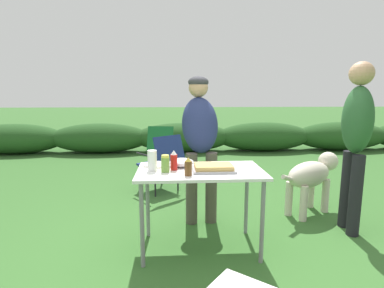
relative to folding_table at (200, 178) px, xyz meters
The scene contains 15 objects.
ground_plane 0.66m from the folding_table, ahead, with size 60.00×60.00×0.00m, color #336028.
shrub_hedge 4.70m from the folding_table, 90.00° to the left, with size 14.40×0.90×0.70m.
folding_table is the anchor object (origin of this frame).
food_tray 0.16m from the folding_table, 23.32° to the right, with size 0.37×0.26×0.06m.
plate_stack 0.44m from the folding_table, 157.68° to the left, with size 0.23×0.23×0.02m, color white.
mixing_bowl 0.24m from the folding_table, 139.89° to the left, with size 0.23×0.23×0.07m, color silver.
paper_cup_stack 0.45m from the folding_table, behind, with size 0.08×0.08×0.18m, color white.
beer_bottle 0.26m from the folding_table, 121.41° to the right, with size 0.06×0.06×0.15m.
relish_jar 0.34m from the folding_table, 168.56° to the right, with size 0.07×0.07×0.15m.
ketchup_bottle 0.28m from the folding_table, behind, with size 0.06×0.06×0.18m.
standing_person_in_gray_fleece 0.74m from the folding_table, 85.14° to the left, with size 0.43×0.52×1.59m.
standing_person_in_olive_jacket 1.62m from the folding_table, ahead, with size 0.31×0.40×1.70m.
dog 1.60m from the folding_table, 28.78° to the left, with size 0.94×0.66×0.69m.
camp_chair_green_behind_table 2.91m from the folding_table, 98.67° to the left, with size 0.57×0.67×0.83m.
camp_chair_near_hedge 1.67m from the folding_table, 103.48° to the left, with size 0.73×0.75×0.83m.
Camera 1 is at (-0.23, -2.54, 1.39)m, focal length 28.00 mm.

